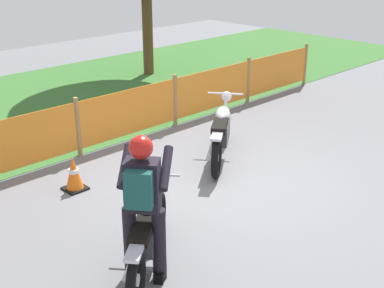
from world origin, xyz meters
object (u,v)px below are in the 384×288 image
motorcycle_trailing (148,233)px  rider_trailing (143,202)px  motorcycle_lead (221,132)px  traffic_cone (74,174)px

motorcycle_trailing → rider_trailing: rider_trailing is taller
motorcycle_lead → rider_trailing: bearing=171.9°
motorcycle_lead → traffic_cone: bearing=126.1°
motorcycle_lead → rider_trailing: size_ratio=1.04×
motorcycle_trailing → motorcycle_lead: bearing=-11.0°
motorcycle_trailing → rider_trailing: (-0.16, -0.14, 0.51)m
rider_trailing → motorcycle_lead: bearing=-10.4°
motorcycle_trailing → rider_trailing: bearing=-179.5°
motorcycle_lead → rider_trailing: (-3.04, -1.69, 0.47)m
motorcycle_lead → motorcycle_trailing: 3.27m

